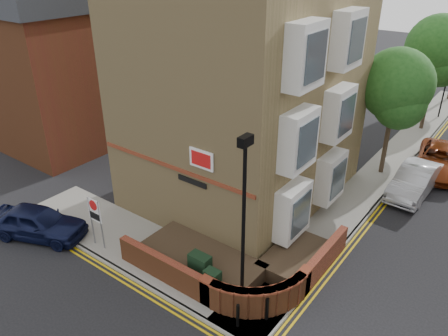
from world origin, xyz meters
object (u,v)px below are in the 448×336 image
zone_sign (95,214)px  navy_hatchback (38,222)px  silver_car_near (414,181)px  lamppost (243,228)px  utility_cabinet_large (200,269)px

zone_sign → navy_hatchback: size_ratio=0.53×
navy_hatchback → silver_car_near: (11.73, 13.27, 0.02)m
lamppost → navy_hatchback: lamppost is taller
lamppost → utility_cabinet_large: (-1.90, 0.10, -2.62)m
zone_sign → navy_hatchback: 3.04m
lamppost → silver_car_near: size_ratio=1.43×
silver_car_near → lamppost: bearing=-100.0°
lamppost → navy_hatchback: (-9.32, -1.70, -2.64)m
lamppost → utility_cabinet_large: 3.24m
navy_hatchback → utility_cabinet_large: bearing=-98.7°
navy_hatchback → zone_sign: bearing=-92.2°
utility_cabinet_large → zone_sign: size_ratio=0.55×
lamppost → silver_car_near: lamppost is taller
zone_sign → navy_hatchback: zone_sign is taller
lamppost → zone_sign: size_ratio=2.86×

